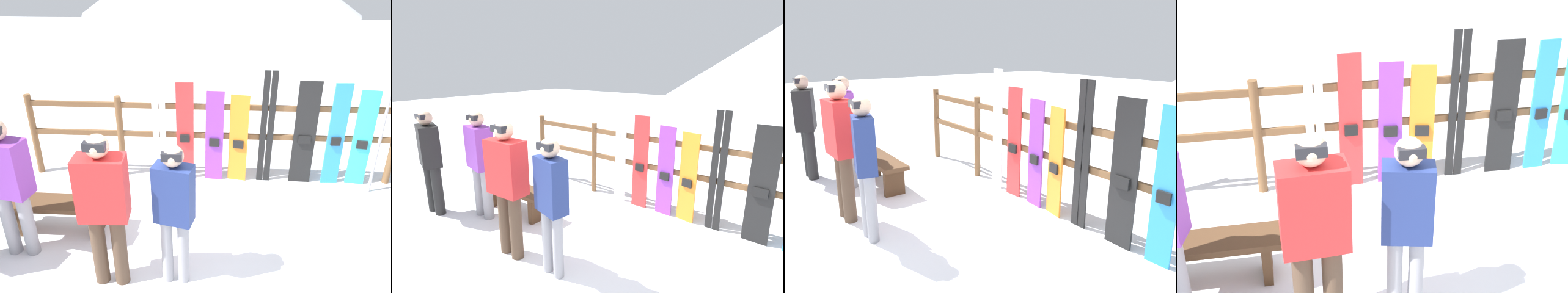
# 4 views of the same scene
# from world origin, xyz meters

# --- Properties ---
(ground_plane) EXTENTS (40.00, 40.00, 0.00)m
(ground_plane) POSITION_xyz_m (0.00, 0.00, 0.00)
(ground_plane) COLOR white
(fence) EXTENTS (5.45, 0.10, 1.28)m
(fence) POSITION_xyz_m (0.00, 1.81, 0.76)
(fence) COLOR brown
(fence) RESTS_ON ground
(bench) EXTENTS (1.25, 0.36, 0.44)m
(bench) POSITION_xyz_m (-1.78, 0.37, 0.32)
(bench) COLOR #4C331E
(bench) RESTS_ON ground
(person_black) EXTENTS (0.53, 0.39, 1.63)m
(person_black) POSITION_xyz_m (-2.79, -0.42, 0.93)
(person_black) COLOR black
(person_black) RESTS_ON ground
(person_purple) EXTENTS (0.51, 0.35, 1.64)m
(person_purple) POSITION_xyz_m (-2.07, -0.02, 0.94)
(person_purple) COLOR gray
(person_purple) RESTS_ON ground
(person_red) EXTENTS (0.48, 0.28, 1.68)m
(person_red) POSITION_xyz_m (-0.94, -0.40, 0.97)
(person_red) COLOR #4C3828
(person_red) RESTS_ON ground
(person_navy) EXTENTS (0.40, 0.28, 1.57)m
(person_navy) POSITION_xyz_m (-0.28, -0.34, 0.92)
(person_navy) COLOR gray
(person_navy) RESTS_ON ground
(ski_pair_white) EXTENTS (0.20, 0.02, 1.74)m
(ski_pair_white) POSITION_xyz_m (-0.74, 1.76, 0.87)
(ski_pair_white) COLOR white
(ski_pair_white) RESTS_ON ground
(snowboard_red) EXTENTS (0.25, 0.06, 1.52)m
(snowboard_red) POSITION_xyz_m (-0.36, 1.75, 0.76)
(snowboard_red) COLOR red
(snowboard_red) RESTS_ON ground
(snowboard_purple) EXTENTS (0.26, 0.07, 1.41)m
(snowboard_purple) POSITION_xyz_m (0.07, 1.75, 0.70)
(snowboard_purple) COLOR purple
(snowboard_purple) RESTS_ON ground
(snowboard_orange) EXTENTS (0.27, 0.09, 1.36)m
(snowboard_orange) POSITION_xyz_m (0.42, 1.75, 0.67)
(snowboard_orange) COLOR orange
(snowboard_orange) RESTS_ON ground
(ski_pair_black) EXTENTS (0.20, 0.02, 1.71)m
(ski_pair_black) POSITION_xyz_m (0.82, 1.76, 0.86)
(ski_pair_black) COLOR black
(ski_pair_black) RESTS_ON ground
(snowboard_black_stripe) EXTENTS (0.31, 0.06, 1.57)m
(snowboard_black_stripe) POSITION_xyz_m (1.37, 1.75, 0.78)
(snowboard_black_stripe) COLOR black
(snowboard_black_stripe) RESTS_ON ground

